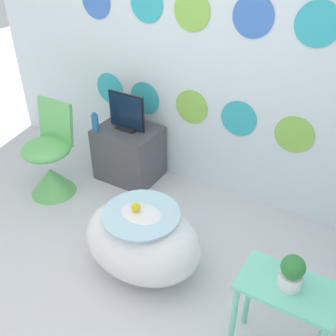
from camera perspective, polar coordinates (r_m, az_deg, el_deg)
name	(u,v)px	position (r m, az deg, el deg)	size (l,w,h in m)	color
ground_plane	(52,322)	(2.71, -16.43, -20.60)	(12.00, 12.00, 0.00)	silver
wall_back_dotted	(196,39)	(3.18, 4.01, 18.20)	(4.22, 0.05, 2.60)	white
bathtub	(142,240)	(2.71, -3.73, -10.39)	(0.84, 0.62, 0.51)	white
rubber_duck	(136,207)	(2.53, -4.74, -5.64)	(0.06, 0.07, 0.07)	yellow
chair	(50,165)	(3.55, -16.74, 0.42)	(0.42, 0.42, 0.82)	#66C166
tv_cabinet	(129,153)	(3.64, -5.69, 2.19)	(0.55, 0.43, 0.50)	#4C4C51
tv	(127,114)	(3.45, -6.04, 7.87)	(0.36, 0.12, 0.33)	black
vase	(95,122)	(3.50, -10.54, 6.55)	(0.06, 0.06, 0.17)	#2D72B7
side_table	(284,303)	(2.20, 16.49, -18.26)	(0.48, 0.29, 0.59)	#72D8B7
potted_plant_left	(292,272)	(2.03, 17.53, -14.24)	(0.12, 0.12, 0.19)	white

